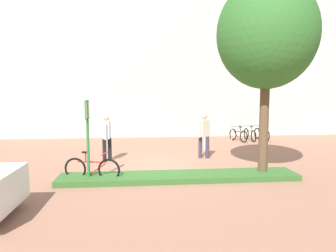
# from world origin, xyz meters

# --- Properties ---
(ground_plane) EXTENTS (60.00, 60.00, 0.00)m
(ground_plane) POSITION_xyz_m (0.00, 0.00, 0.00)
(ground_plane) COLOR #936651
(building_facade) EXTENTS (28.00, 1.20, 10.00)m
(building_facade) POSITION_xyz_m (0.00, 7.33, 5.00)
(building_facade) COLOR beige
(building_facade) RESTS_ON ground
(planter_strip) EXTENTS (7.00, 1.10, 0.16)m
(planter_strip) POSITION_xyz_m (0.47, -1.98, 0.08)
(planter_strip) COLOR #336028
(planter_strip) RESTS_ON ground
(tree_sidewalk) EXTENTS (2.92, 2.92, 5.86)m
(tree_sidewalk) POSITION_xyz_m (3.04, -1.87, 4.23)
(tree_sidewalk) COLOR brown
(tree_sidewalk) RESTS_ON ground
(parking_sign_post) EXTENTS (0.08, 0.36, 2.34)m
(parking_sign_post) POSITION_xyz_m (-2.14, -1.98, 1.54)
(parking_sign_post) COLOR #2D7238
(parking_sign_post) RESTS_ON ground
(bike_at_sign) EXTENTS (1.65, 0.53, 0.86)m
(bike_at_sign) POSITION_xyz_m (-2.07, -1.85, 0.35)
(bike_at_sign) COLOR black
(bike_at_sign) RESTS_ON ground
(bike_rack_cluster) EXTENTS (2.09, 1.74, 0.83)m
(bike_rack_cluster) POSITION_xyz_m (5.15, 4.94, 0.35)
(bike_rack_cluster) COLOR #99999E
(bike_rack_cluster) RESTS_ON ground
(bollard_steel) EXTENTS (0.16, 0.16, 0.90)m
(bollard_steel) POSITION_xyz_m (2.24, 2.55, 0.45)
(bollard_steel) COLOR #ADADB2
(bollard_steel) RESTS_ON ground
(person_shirt_blue) EXTENTS (0.32, 0.61, 1.72)m
(person_shirt_blue) POSITION_xyz_m (-1.86, 0.74, 0.98)
(person_shirt_blue) COLOR black
(person_shirt_blue) RESTS_ON ground
(person_casual_tan) EXTENTS (0.51, 0.43, 1.72)m
(person_casual_tan) POSITION_xyz_m (1.81, 0.89, 0.98)
(person_casual_tan) COLOR #383342
(person_casual_tan) RESTS_ON ground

